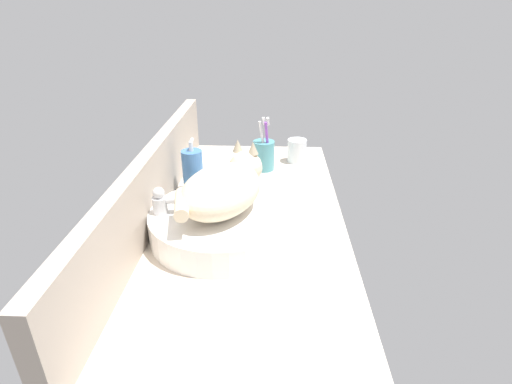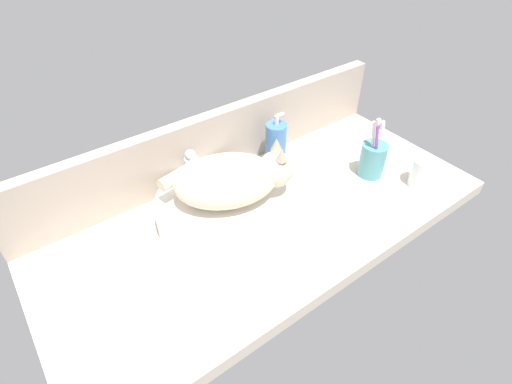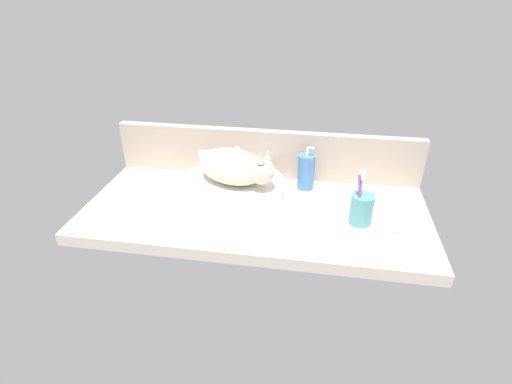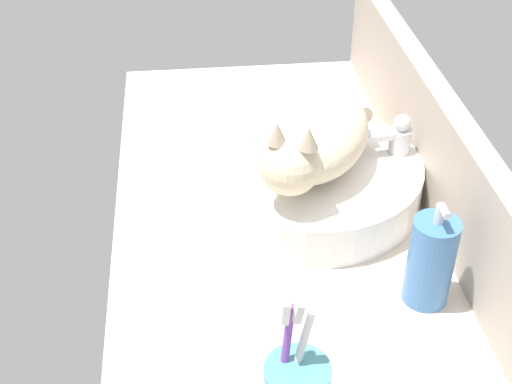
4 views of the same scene
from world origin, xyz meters
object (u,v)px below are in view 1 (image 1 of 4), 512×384
Objects in this scene: cat at (224,187)px; toothbrush_cup at (264,155)px; soap_dispenser at (193,171)px; water_glass at (297,152)px; faucet at (166,211)px; sink_basin at (223,223)px.

toothbrush_cup is (42.25, -8.61, -7.35)cm from cat.
water_glass is at bearing -50.97° from soap_dispenser.
cat reaches higher than faucet.
sink_basin is 2.63× the size of faucet.
cat is 2.22× the size of faucet.
cat is at bearing -19.76° from sink_basin.
sink_basin is at bearing 168.22° from toothbrush_cup.
soap_dispenser is at bearing 131.73° from toothbrush_cup.
water_glass is (7.81, -11.74, -1.68)cm from toothbrush_cup.
toothbrush_cup is at bearing -11.78° from sink_basin.
water_glass is at bearing -22.12° from cat.
sink_basin is 1.18× the size of cat.
cat is at bearing 157.88° from water_glass.
faucet is at bearing 95.74° from sink_basin.
soap_dispenser is at bearing 25.44° from sink_basin.
sink_basin is 44.51cm from toothbrush_cup.
soap_dispenser is (26.24, -1.70, -0.62)cm from faucet.
faucet is 0.73× the size of toothbrush_cup.
sink_basin is 27.74cm from soap_dispenser.
toothbrush_cup is 14.20cm from water_glass.
soap_dispenser is 42.13cm from water_glass.
cat is 43.74cm from toothbrush_cup.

